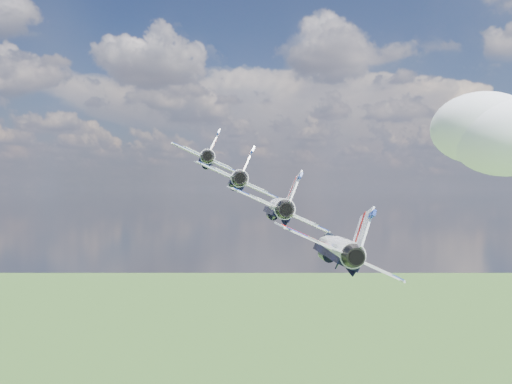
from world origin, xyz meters
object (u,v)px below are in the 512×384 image
at_px(jet_0, 209,159).
at_px(jet_2, 278,207).
at_px(jet_3, 335,247).
at_px(jet_1, 238,179).

bearing_deg(jet_0, jet_2, -71.06).
xyz_separation_m(jet_2, jet_3, (8.41, -9.09, -3.27)).
distance_m(jet_2, jet_3, 12.81).
relative_size(jet_0, jet_1, 1.00).
xyz_separation_m(jet_0, jet_2, (16.82, -18.18, -6.54)).
distance_m(jet_1, jet_2, 12.81).
relative_size(jet_0, jet_2, 1.00).
distance_m(jet_0, jet_1, 12.81).
bearing_deg(jet_2, jet_0, 108.94).
bearing_deg(jet_1, jet_2, -71.06).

